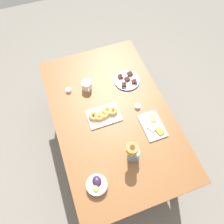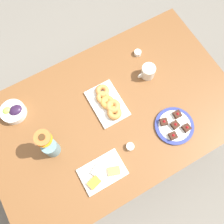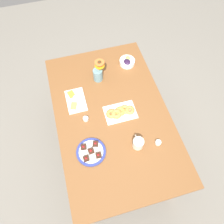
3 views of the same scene
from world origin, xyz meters
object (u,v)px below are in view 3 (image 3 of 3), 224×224
Objects in this scene: dining_table at (112,119)px; jam_cup_berry at (158,143)px; coffee_mug at (138,143)px; flower_vase at (98,74)px; jam_cup_honey at (86,119)px; cheese_platter at (75,100)px; grape_bowl at (127,62)px; dessert_plate at (91,152)px; croissant_platter at (120,112)px.

jam_cup_berry reaches higher than dining_table.
dining_table is 12.82× the size of coffee_mug.
coffee_mug is 0.77m from flower_vase.
jam_cup_honey is at bearing 45.98° from coffee_mug.
cheese_platter is (0.23, 0.29, 0.10)m from dining_table.
coffee_mug is 2.60× the size of jam_cup_honey.
coffee_mug is 2.60× the size of jam_cup_berry.
dessert_plate is (-0.82, 0.57, -0.02)m from grape_bowl.
grape_bowl is at bearing -23.78° from croissant_platter.
grape_bowl is (0.87, -0.18, -0.02)m from coffee_mug.
dining_table is 0.26m from jam_cup_honey.
grape_bowl is 0.60× the size of cheese_platter.
grape_bowl is 0.55× the size of croissant_platter.
flower_vase is at bearing 12.03° from croissant_platter.
flower_vase is at bearing 10.84° from coffee_mug.
cheese_platter reaches higher than dining_table.
dessert_plate reaches higher than jam_cup_berry.
jam_cup_honey is at bearing 152.05° from flower_vase.
jam_cup_honey is at bearing 133.57° from grape_bowl.
dining_table is 0.13m from croissant_platter.
jam_cup_berry is at bearing -135.82° from cheese_platter.
croissant_platter is at bearing -123.72° from cheese_platter.
coffee_mug is 0.39m from dessert_plate.
coffee_mug reaches higher than cheese_platter.
dessert_plate is at bearing 138.73° from dining_table.
croissant_platter is at bearing -98.65° from dining_table.
jam_cup_berry is 0.20× the size of dessert_plate.
jam_cup_berry is 0.20× the size of flower_vase.
coffee_mug is at bearing -134.02° from jam_cup_honey.
grape_bowl is at bearing -0.95° from jam_cup_berry.
jam_cup_honey reaches higher than dining_table.
jam_cup_berry is at bearing -158.25° from flower_vase.
jam_cup_honey is 0.20× the size of dessert_plate.
dining_table is at bearing 20.11° from coffee_mug.
jam_cup_berry is at bearing 179.05° from grape_bowl.
dining_table is 5.65× the size of croissant_platter.
dining_table is at bearing -177.18° from flower_vase.
jam_cup_berry is (-0.38, -0.53, 0.00)m from jam_cup_honey.
coffee_mug is at bearing -144.09° from cheese_platter.
dining_table is 6.15× the size of cheese_platter.
grape_bowl is at bearing -63.16° from cheese_platter.
croissant_platter is 5.90× the size of jam_cup_honey.
croissant_platter is at bearing -93.80° from jam_cup_honey.
coffee_mug reaches higher than grape_bowl.
flower_vase is at bearing -18.49° from dessert_plate.
dessert_plate is at bearing 83.37° from coffee_mug.
jam_cup_berry is (-0.37, -0.29, 0.10)m from dining_table.
croissant_platter is (-0.24, -0.36, 0.01)m from cheese_platter.
dining_table is at bearing -92.34° from jam_cup_honey.
jam_cup_berry is 0.56m from dessert_plate.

